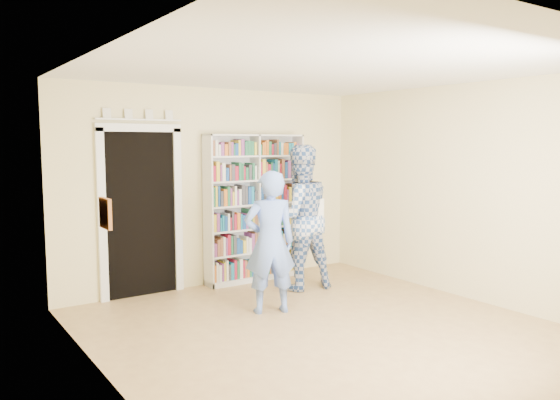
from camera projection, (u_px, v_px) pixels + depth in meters
name	position (u px, v px, depth m)	size (l,w,h in m)	color
floor	(332.00, 333.00, 5.64)	(5.00, 5.00, 0.00)	#A0794D
ceiling	(335.00, 68.00, 5.36)	(5.00, 5.00, 0.00)	white
wall_back	(217.00, 187.00, 7.55)	(4.50, 4.50, 0.00)	beige
wall_left	(111.00, 223.00, 4.23)	(5.00, 5.00, 0.00)	beige
wall_right	(473.00, 192.00, 6.77)	(5.00, 5.00, 0.00)	beige
bookshelf	(255.00, 207.00, 7.75)	(1.51, 0.28, 2.08)	white
doorway	(141.00, 205.00, 6.93)	(1.10, 0.08, 2.43)	black
wall_art	(105.00, 213.00, 4.40)	(0.03, 0.25, 0.25)	brown
man_blue	(270.00, 242.00, 6.27)	(0.60, 0.39, 1.65)	#698DE9
man_plaid	(299.00, 217.00, 7.29)	(0.94, 0.73, 1.94)	#33599D
paper_sheet	(317.00, 211.00, 7.15)	(0.22, 0.01, 0.32)	white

